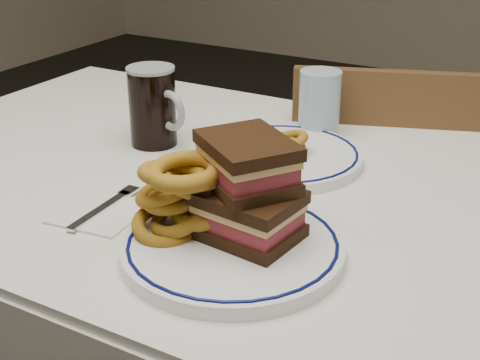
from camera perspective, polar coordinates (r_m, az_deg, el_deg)
The scene contains 11 objects.
dining_table at distance 1.20m, azimuth -2.93°, elevation -3.75°, with size 1.27×0.87×0.75m.
chair_far at distance 1.61m, azimuth 11.60°, elevation -3.45°, with size 0.51×0.51×0.86m.
main_plate at distance 0.90m, azimuth -0.62°, elevation -5.75°, with size 0.30×0.30×0.02m.
reuben_sandwich at distance 0.88m, azimuth 0.68°, elevation -0.74°, with size 0.17×0.16×0.13m.
onion_rings_main at distance 0.91m, azimuth -4.97°, elevation -1.20°, with size 0.15×0.13×0.12m.
ketchup_ramekin at distance 0.98m, azimuth 0.41°, elevation -1.36°, with size 0.05×0.05×0.03m.
beer_mug at distance 1.25m, azimuth -7.39°, elevation 6.30°, with size 0.13×0.09×0.15m.
water_glass at distance 1.31m, azimuth 6.80°, elevation 6.53°, with size 0.08×0.08×0.13m, color #A4C1D4.
far_plate at distance 1.19m, azimuth 3.62°, elevation 2.08°, with size 0.28×0.28×0.02m.
onion_rings_far at distance 1.17m, azimuth 3.79°, elevation 2.89°, with size 0.09×0.10×0.05m.
napkin_fork at distance 1.03m, azimuth -11.76°, elevation -2.62°, with size 0.13×0.16×0.01m.
Camera 1 is at (0.57, -0.89, 1.22)m, focal length 50.00 mm.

